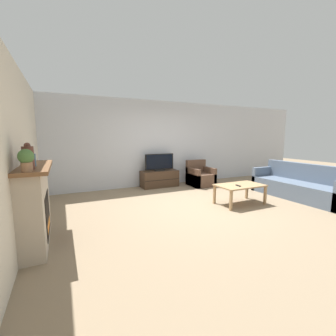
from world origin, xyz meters
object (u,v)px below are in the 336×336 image
at_px(fireplace, 35,204).
at_px(mantel_vase_left, 28,157).
at_px(tv_stand, 159,179).
at_px(tv, 159,163).
at_px(potted_plant, 26,159).
at_px(couch, 299,187).
at_px(remote, 238,186).
at_px(mantel_vase_centre_left, 32,159).
at_px(coffee_table, 240,187).
at_px(armchair, 200,177).

bearing_deg(fireplace, mantel_vase_left, -87.87).
xyz_separation_m(tv_stand, tv, (0.00, -0.00, 0.50)).
xyz_separation_m(potted_plant, couch, (5.87, 0.60, -1.02)).
bearing_deg(potted_plant, tv, 46.83).
xyz_separation_m(mantel_vase_left, remote, (3.96, 0.55, -0.85)).
bearing_deg(couch, tv, 135.06).
xyz_separation_m(fireplace, couch, (5.89, -0.04, -0.30)).
bearing_deg(couch, tv_stand, 135.04).
height_order(mantel_vase_centre_left, coffee_table, mantel_vase_centre_left).
height_order(mantel_vase_centre_left, armchair, mantel_vase_centre_left).
height_order(tv_stand, armchair, armchair).
distance_m(tv_stand, armchair, 1.32).
distance_m(mantel_vase_centre_left, potted_plant, 0.53).
distance_m(mantel_vase_left, couch, 5.97).
bearing_deg(potted_plant, mantel_vase_left, 90.00).
height_order(fireplace, couch, fireplace).
height_order(fireplace, tv_stand, fireplace).
height_order(potted_plant, tv, potted_plant).
distance_m(potted_plant, coffee_table, 4.28).
bearing_deg(mantel_vase_left, fireplace, 92.13).
relative_size(mantel_vase_left, tv_stand, 0.29).
distance_m(potted_plant, couch, 5.99).
distance_m(mantel_vase_left, tv, 4.47).
bearing_deg(mantel_vase_centre_left, coffee_table, 4.24).
bearing_deg(tv_stand, armchair, -17.57).
height_order(mantel_vase_centre_left, tv_stand, mantel_vase_centre_left).
bearing_deg(mantel_vase_centre_left, mantel_vase_left, -90.00).
bearing_deg(fireplace, potted_plant, -88.49).
distance_m(fireplace, couch, 5.89).
xyz_separation_m(tv_stand, armchair, (1.26, -0.40, 0.01)).
relative_size(mantel_vase_left, potted_plant, 1.26).
xyz_separation_m(mantel_vase_centre_left, coffee_table, (4.10, 0.30, -0.85)).
height_order(fireplace, mantel_vase_centre_left, mantel_vase_centre_left).
distance_m(mantel_vase_left, potted_plant, 0.19).
xyz_separation_m(mantel_vase_centre_left, tv_stand, (3.13, 2.81, -1.01)).
bearing_deg(remote, potted_plant, -165.00).
height_order(armchair, couch, couch).
bearing_deg(tv_stand, mantel_vase_centre_left, -138.07).
relative_size(mantel_vase_centre_left, coffee_table, 0.19).
xyz_separation_m(tv, coffee_table, (0.97, -2.50, -0.35)).
bearing_deg(potted_plant, coffee_table, 11.47).
xyz_separation_m(coffee_table, couch, (1.77, -0.23, -0.12)).
relative_size(tv_stand, remote, 7.62).
height_order(tv_stand, couch, couch).
distance_m(mantel_vase_centre_left, armchair, 5.11).
relative_size(tv_stand, coffee_table, 1.06).
bearing_deg(armchair, tv, 162.52).
bearing_deg(mantel_vase_left, potted_plant, -90.00).
height_order(mantel_vase_left, remote, mantel_vase_left).
distance_m(tv, armchair, 1.41).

